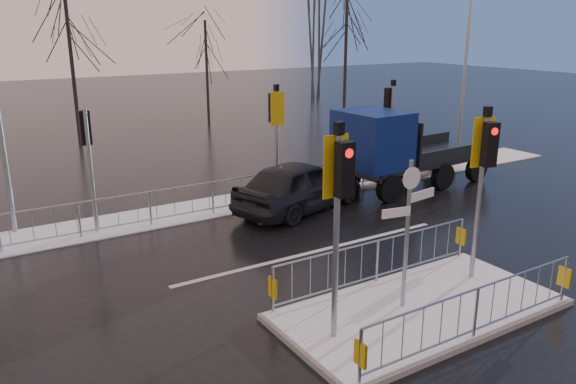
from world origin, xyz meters
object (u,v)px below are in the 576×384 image
traffic_island (420,295)px  flatbed_truck (391,148)px  car_far_lane (299,185)px  street_lamp_right (467,59)px

traffic_island → flatbed_truck: bearing=52.4°
car_far_lane → flatbed_truck: size_ratio=0.75×
street_lamp_right → car_far_lane: bearing=-170.3°
traffic_island → flatbed_truck: traffic_island is taller
flatbed_truck → traffic_island: bearing=-127.6°
car_far_lane → street_lamp_right: size_ratio=0.60×
street_lamp_right → flatbed_truck: bearing=-164.8°
car_far_lane → flatbed_truck: (3.90, 0.14, 0.74)m
flatbed_truck → street_lamp_right: (5.13, 1.40, 2.84)m
street_lamp_right → traffic_island: bearing=-141.3°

